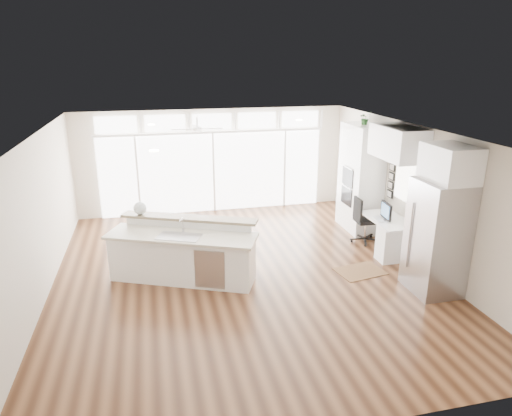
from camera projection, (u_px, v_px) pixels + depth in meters
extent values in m
cube|color=#3C2112|center=(244.00, 275.00, 8.72)|extent=(7.00, 8.00, 0.02)
cube|color=white|center=(243.00, 133.00, 7.87)|extent=(7.00, 8.00, 0.02)
cube|color=beige|center=(213.00, 161.00, 11.99)|extent=(7.00, 0.04, 2.70)
cube|color=beige|center=(324.00, 328.00, 4.60)|extent=(7.00, 0.04, 2.70)
cube|color=beige|center=(37.00, 222.00, 7.54)|extent=(0.04, 8.00, 2.70)
cube|color=beige|center=(416.00, 195.00, 9.05)|extent=(0.04, 8.00, 2.70)
cube|color=white|center=(214.00, 173.00, 12.03)|extent=(5.80, 0.06, 2.08)
cube|color=white|center=(212.00, 122.00, 11.61)|extent=(5.90, 0.06, 0.40)
cube|color=white|center=(407.00, 181.00, 9.26)|extent=(0.04, 0.85, 0.85)
cube|color=white|center=(197.00, 125.00, 10.42)|extent=(1.16, 1.16, 0.32)
cube|color=white|center=(241.00, 132.00, 8.06)|extent=(3.40, 3.00, 0.02)
cube|color=white|center=(361.00, 178.00, 10.67)|extent=(0.64, 1.20, 2.50)
cube|color=white|center=(387.00, 236.00, 9.55)|extent=(0.72, 1.30, 0.76)
cube|color=white|center=(398.00, 143.00, 8.94)|extent=(0.64, 1.30, 0.64)
cube|color=#A5A5AA|center=(437.00, 238.00, 7.83)|extent=(0.76, 0.90, 2.00)
cube|color=white|center=(450.00, 163.00, 7.43)|extent=(0.64, 0.90, 0.60)
cube|color=black|center=(391.00, 181.00, 9.88)|extent=(0.06, 0.22, 0.80)
cube|color=white|center=(182.00, 252.00, 8.35)|extent=(2.92, 2.05, 1.09)
cube|color=#3C2413|center=(360.00, 271.00, 8.82)|extent=(0.98, 0.78, 0.01)
cube|color=black|center=(366.00, 220.00, 10.11)|extent=(0.55, 0.51, 1.02)
sphere|color=silver|center=(140.00, 208.00, 8.68)|extent=(0.33, 0.33, 0.25)
cube|color=black|center=(386.00, 211.00, 9.36)|extent=(0.12, 0.46, 0.38)
cube|color=silver|center=(378.00, 220.00, 9.38)|extent=(0.14, 0.33, 0.02)
imported|color=#275725|center=(365.00, 119.00, 10.24)|extent=(0.29, 0.32, 0.23)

